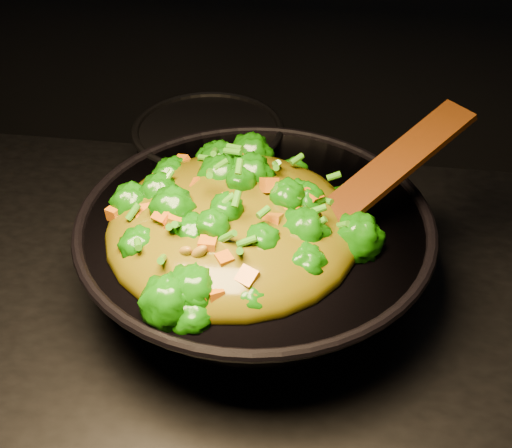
# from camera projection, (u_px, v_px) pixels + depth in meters

# --- Properties ---
(wok) EXTENTS (0.48, 0.48, 0.12)m
(wok) POSITION_uv_depth(u_px,v_px,m) (255.00, 256.00, 0.84)
(wok) COLOR black
(wok) RESTS_ON stovetop
(stir_fry) EXTENTS (0.40, 0.40, 0.11)m
(stir_fry) POSITION_uv_depth(u_px,v_px,m) (232.00, 197.00, 0.75)
(stir_fry) COLOR #135A06
(stir_fry) RESTS_ON wok
(spatula) EXTENTS (0.25, 0.24, 0.13)m
(spatula) POSITION_uv_depth(u_px,v_px,m) (368.00, 186.00, 0.77)
(spatula) COLOR #371105
(spatula) RESTS_ON wok
(back_pot) EXTENTS (0.28, 0.28, 0.13)m
(back_pot) POSITION_uv_depth(u_px,v_px,m) (210.00, 161.00, 1.02)
(back_pot) COLOR black
(back_pot) RESTS_ON stovetop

